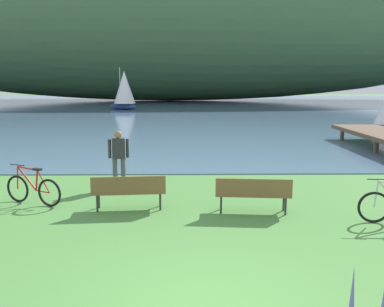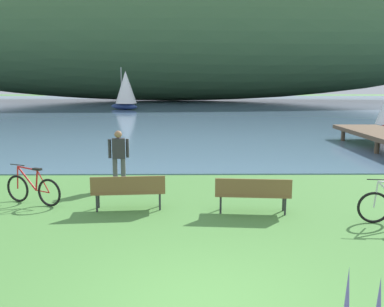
{
  "view_description": "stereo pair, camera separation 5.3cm",
  "coord_description": "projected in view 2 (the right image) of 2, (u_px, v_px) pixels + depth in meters",
  "views": [
    {
      "loc": [
        -0.23,
        -5.2,
        3.13
      ],
      "look_at": [
        -0.07,
        7.09,
        1.0
      ],
      "focal_mm": 38.83,
      "sensor_mm": 36.0,
      "label": 1
    },
    {
      "loc": [
        -0.18,
        -5.21,
        3.13
      ],
      "look_at": [
        -0.07,
        7.09,
        1.0
      ],
      "focal_mm": 38.83,
      "sensor_mm": 36.0,
      "label": 2
    }
  ],
  "objects": [
    {
      "name": "sailboat_mid_bay",
      "position": [
        126.0,
        90.0,
        46.33
      ],
      "size": [
        3.89,
        3.55,
        4.7
      ],
      "color": "navy",
      "rests_on": "bay_water"
    },
    {
      "name": "park_bench_near_camera",
      "position": [
        253.0,
        192.0,
        9.93
      ],
      "size": [
        1.84,
        0.64,
        0.88
      ],
      "color": "brown",
      "rests_on": "ground"
    },
    {
      "name": "bicycle_beside_path",
      "position": [
        33.0,
        189.0,
        10.69
      ],
      "size": [
        1.65,
        0.76,
        1.01
      ],
      "color": "black",
      "rests_on": "ground"
    },
    {
      "name": "park_bench_further_along",
      "position": [
        128.0,
        189.0,
        10.18
      ],
      "size": [
        1.83,
        0.62,
        0.88
      ],
      "color": "brown",
      "rests_on": "ground"
    },
    {
      "name": "person_at_shoreline",
      "position": [
        119.0,
        155.0,
        12.33
      ],
      "size": [
        0.6,
        0.28,
        1.71
      ],
      "color": "#4C4C51",
      "rests_on": "ground"
    },
    {
      "name": "distant_hillside",
      "position": [
        171.0,
        31.0,
        67.86
      ],
      "size": [
        113.16,
        28.0,
        22.61
      ],
      "primitive_type": "ellipsoid",
      "color": "#42663D",
      "rests_on": "bay_water"
    },
    {
      "name": "bay_water",
      "position": [
        190.0,
        106.0,
        53.53
      ],
      "size": [
        180.0,
        80.0,
        0.04
      ],
      "primitive_type": "cube",
      "color": "#5B7F9E",
      "rests_on": "ground"
    }
  ]
}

